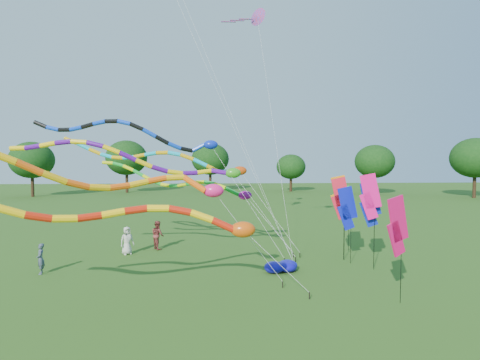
{
  "coord_description": "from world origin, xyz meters",
  "views": [
    {
      "loc": [
        -1.58,
        -17.1,
        5.88
      ],
      "look_at": [
        -0.4,
        3.52,
        4.8
      ],
      "focal_mm": 30.0,
      "sensor_mm": 36.0,
      "label": 1
    }
  ],
  "objects": [
    {
      "name": "banner_pole_blue_a",
      "position": [
        5.69,
        4.87,
        3.12
      ],
      "size": [
        1.16,
        0.1,
        4.38
      ],
      "rotation": [
        0.0,
        0.0,
        -0.02
      ],
      "color": "black",
      "rests_on": "ground"
    },
    {
      "name": "banner_pole_red",
      "position": [
        5.54,
        5.58,
        3.6
      ],
      "size": [
        1.16,
        0.21,
        4.87
      ],
      "rotation": [
        0.0,
        0.0,
        -0.12
      ],
      "color": "black",
      "rests_on": "ground"
    },
    {
      "name": "person_c",
      "position": [
        -5.47,
        9.08,
        0.93
      ],
      "size": [
        1.09,
        1.14,
        1.86
      ],
      "primitive_type": "imported",
      "rotation": [
        0.0,
        0.0,
        2.15
      ],
      "color": "brown",
      "rests_on": "ground"
    },
    {
      "name": "tube_kite_green",
      "position": [
        -3.45,
        9.25,
        4.28
      ],
      "size": [
        12.42,
        5.53,
        6.31
      ],
      "rotation": [
        0.0,
        0.0,
        -0.41
      ],
      "color": "black",
      "rests_on": "ground"
    },
    {
      "name": "person_a",
      "position": [
        -7.15,
        7.71,
        0.86
      ],
      "size": [
        1.0,
        0.91,
        1.72
      ],
      "primitive_type": "imported",
      "rotation": [
        0.0,
        0.0,
        0.58
      ],
      "color": "beige",
      "rests_on": "ground"
    },
    {
      "name": "tube_kite_purple",
      "position": [
        -5.03,
        4.63,
        5.73
      ],
      "size": [
        14.97,
        1.59,
        7.48
      ],
      "rotation": [
        0.0,
        0.0,
        0.07
      ],
      "color": "black",
      "rests_on": "ground"
    },
    {
      "name": "blue_nylon_heap",
      "position": [
        1.59,
        3.05,
        0.26
      ],
      "size": [
        2.0,
        1.63,
        0.6
      ],
      "color": "#100CA6",
      "rests_on": "ground"
    },
    {
      "name": "tube_kite_red",
      "position": [
        -4.97,
        -1.94,
        3.79
      ],
      "size": [
        14.48,
        3.14,
        6.03
      ],
      "rotation": [
        0.0,
        0.0,
        0.17
      ],
      "color": "black",
      "rests_on": "ground"
    },
    {
      "name": "banner_pole_magenta_a",
      "position": [
        5.64,
        -1.53,
        3.19
      ],
      "size": [
        1.1,
        0.52,
        4.45
      ],
      "rotation": [
        0.0,
        0.0,
        0.4
      ],
      "color": "black",
      "rests_on": "ground"
    },
    {
      "name": "tube_kite_cyan",
      "position": [
        -4.45,
        7.64,
        5.83
      ],
      "size": [
        14.42,
        3.02,
        7.79
      ],
      "rotation": [
        0.0,
        0.0,
        -0.17
      ],
      "color": "black",
      "rests_on": "ground"
    },
    {
      "name": "ground",
      "position": [
        0.0,
        0.0,
        0.0
      ],
      "size": [
        160.0,
        160.0,
        0.0
      ],
      "primitive_type": "plane",
      "color": "#285015",
      "rests_on": "ground"
    },
    {
      "name": "tube_kite_blue",
      "position": [
        -5.3,
        4.49,
        7.09
      ],
      "size": [
        13.22,
        1.19,
        8.49
      ],
      "rotation": [
        0.0,
        0.0,
        0.06
      ],
      "color": "black",
      "rests_on": "ground"
    },
    {
      "name": "banner_pole_green",
      "position": [
        6.61,
        8.03,
        2.93
      ],
      "size": [
        1.15,
        0.32,
        4.19
      ],
      "rotation": [
        0.0,
        0.0,
        -0.21
      ],
      "color": "black",
      "rests_on": "ground"
    },
    {
      "name": "banner_pole_blue_b",
      "position": [
        6.64,
        3.94,
        3.45
      ],
      "size": [
        1.15,
        0.31,
        4.71
      ],
      "rotation": [
        0.0,
        0.0,
        -0.2
      ],
      "color": "black",
      "rests_on": "ground"
    },
    {
      "name": "banner_pole_orange",
      "position": [
        5.56,
        5.75,
        3.69
      ],
      "size": [
        1.16,
        0.28,
        4.96
      ],
      "rotation": [
        0.0,
        0.0,
        -0.17
      ],
      "color": "black",
      "rests_on": "ground"
    },
    {
      "name": "delta_kite_high_c",
      "position": [
        0.92,
        8.15,
        14.72
      ],
      "size": [
        3.84,
        4.95,
        15.41
      ],
      "rotation": [
        0.0,
        0.0,
        0.77
      ],
      "color": "black",
      "rests_on": "ground"
    },
    {
      "name": "tree_ring",
      "position": [
        -6.07,
        3.69,
        5.63
      ],
      "size": [
        120.34,
        116.02,
        9.68
      ],
      "color": "#382314",
      "rests_on": "ground"
    },
    {
      "name": "person_b",
      "position": [
        -10.62,
        3.68,
        0.78
      ],
      "size": [
        0.56,
        0.67,
        1.57
      ],
      "primitive_type": "imported",
      "rotation": [
        0.0,
        0.0,
        -1.19
      ],
      "color": "#3E4757",
      "rests_on": "ground"
    },
    {
      "name": "tube_kite_orange",
      "position": [
        -5.39,
        -2.07,
        5.21
      ],
      "size": [
        12.85,
        5.72,
        7.06
      ],
      "rotation": [
        0.0,
        0.0,
        0.39
      ],
      "color": "black",
      "rests_on": "ground"
    },
    {
      "name": "banner_pole_magenta_b",
      "position": [
        6.51,
        3.6,
        3.88
      ],
      "size": [
        1.13,
        0.42,
        5.15
      ],
      "rotation": [
        0.0,
        0.0,
        -0.3
      ],
      "color": "black",
      "rests_on": "ground"
    }
  ]
}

